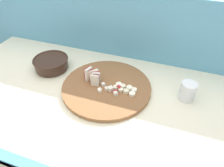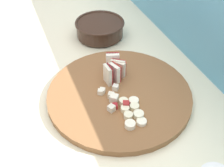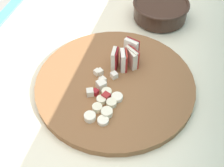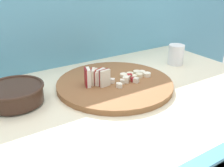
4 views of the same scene
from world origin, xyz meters
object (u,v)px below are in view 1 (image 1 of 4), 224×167
apple_dice_pile (110,89)px  banana_slice_rows (125,89)px  ceramic_bowl (51,63)px  cutting_board (107,87)px  apple_wedge_fan (93,76)px  small_jar (188,91)px

apple_dice_pile → banana_slice_rows: size_ratio=0.91×
ceramic_bowl → cutting_board: bearing=-10.0°
apple_wedge_fan → banana_slice_rows: bearing=-5.2°
ceramic_bowl → small_jar: bearing=-0.4°
banana_slice_rows → cutting_board: bearing=178.9°
cutting_board → small_jar: (0.36, 0.05, 0.03)m
apple_wedge_fan → ceramic_bowl: 0.27m
apple_wedge_fan → banana_slice_rows: apple_wedge_fan is taller
apple_wedge_fan → apple_dice_pile: (0.10, -0.04, -0.02)m
apple_dice_pile → small_jar: size_ratio=1.12×
apple_wedge_fan → banana_slice_rows: 0.16m
apple_wedge_fan → banana_slice_rows: (0.16, -0.01, -0.02)m
small_jar → apple_dice_pile: bearing=-165.7°
cutting_board → banana_slice_rows: (0.09, -0.00, 0.02)m
cutting_board → small_jar: small_jar is taller
apple_wedge_fan → small_jar: bearing=5.5°
banana_slice_rows → small_jar: small_jar is taller
ceramic_bowl → small_jar: small_jar is taller
apple_wedge_fan → small_jar: 0.43m
cutting_board → ceramic_bowl: ceramic_bowl is taller
cutting_board → banana_slice_rows: size_ratio=3.89×
ceramic_bowl → apple_wedge_fan: bearing=-9.9°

